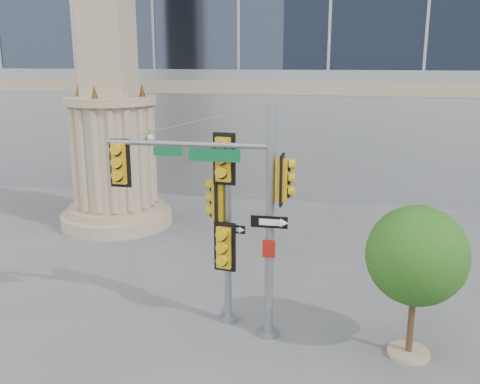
# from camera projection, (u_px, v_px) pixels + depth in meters

# --- Properties ---
(ground) EXTENTS (120.00, 120.00, 0.00)m
(ground) POSITION_uv_depth(u_px,v_px,m) (202.00, 359.00, 11.96)
(ground) COLOR #545456
(ground) RESTS_ON ground
(monument) EXTENTS (4.40, 4.40, 16.60)m
(monument) POSITION_uv_depth(u_px,v_px,m) (110.00, 85.00, 20.30)
(monument) COLOR tan
(monument) RESTS_ON ground
(main_signal_pole) EXTENTS (4.31, 0.52, 5.55)m
(main_signal_pole) POSITION_uv_depth(u_px,v_px,m) (227.00, 196.00, 12.34)
(main_signal_pole) COLOR slate
(main_signal_pole) RESTS_ON ground
(secondary_signal_pole) EXTENTS (0.85, 0.70, 4.94)m
(secondary_signal_pole) POSITION_uv_depth(u_px,v_px,m) (224.00, 213.00, 12.91)
(secondary_signal_pole) COLOR slate
(secondary_signal_pole) RESTS_ON ground
(street_tree) EXTENTS (2.24, 2.19, 3.49)m
(street_tree) POSITION_uv_depth(u_px,v_px,m) (418.00, 259.00, 11.57)
(street_tree) COLOR tan
(street_tree) RESTS_ON ground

